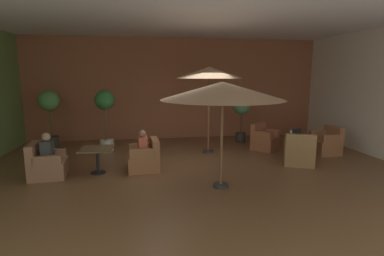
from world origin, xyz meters
The scene contains 19 objects.
ground_plane centered at (0.00, 0.00, -0.01)m, with size 11.26×8.49×0.02m, color brown.
wall_back_brick centered at (0.00, 4.21, 1.90)m, with size 11.26×0.08×3.81m, color #945338.
ceiling_slab centered at (0.00, 0.00, 3.84)m, with size 11.26×8.49×0.06m, color silver.
cafe_table_front_left centered at (3.31, 0.98, 0.49)m, with size 0.72×0.72×0.64m.
armchair_front_left_north centered at (2.65, 1.78, 0.32)m, with size 1.03×1.03×0.85m.
armchair_front_left_east centered at (2.90, 0.02, 0.34)m, with size 0.98×0.95×0.90m.
armchair_front_left_south centered at (4.35, 1.00, 0.32)m, with size 0.74×0.81×0.87m.
cafe_table_front_right centered at (-2.44, 0.14, 0.51)m, with size 0.84×0.84×0.64m.
armchair_front_right_north centered at (-3.62, 0.04, 0.31)m, with size 0.87×0.89×0.85m.
armchair_front_right_east centered at (-1.27, 0.22, 0.30)m, with size 0.83×0.83×0.81m.
patio_umbrella_tall_red centered at (0.37, -1.29, 2.10)m, with size 2.60×2.60×2.30m.
patio_umbrella_center_beige centered at (0.73, 1.72, 2.49)m, with size 2.04×2.04×2.69m.
potted_tree_left_corner centered at (-2.49, 2.49, 1.32)m, with size 0.62×0.62×1.97m.
potted_tree_mid_left centered at (-4.31, 3.01, 1.34)m, with size 0.66×0.66×1.95m.
potted_tree_mid_right centered at (2.25, 3.08, 1.14)m, with size 0.63×0.63×1.64m.
patron_blue_shirt centered at (-3.57, 0.04, 0.71)m, with size 0.26×0.38×0.68m.
patron_by_window centered at (-1.31, 0.22, 0.69)m, with size 0.25×0.39×0.64m.
iced_drink_cup centered at (3.22, 1.11, 0.70)m, with size 0.08×0.08×0.11m, color silver.
open_laptop centered at (3.26, 0.93, 0.70)m, with size 0.34×0.27×0.20m.
Camera 1 is at (-1.25, -7.37, 2.43)m, focal length 28.04 mm.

